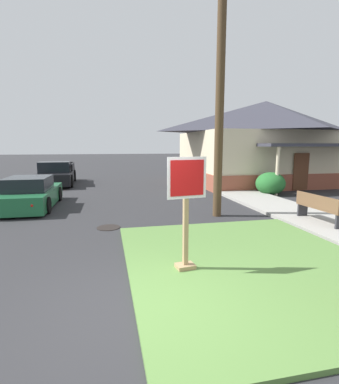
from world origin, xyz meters
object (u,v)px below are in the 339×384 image
at_px(stop_sign, 186,214).
at_px(utility_pole, 220,80).
at_px(street_bench, 319,207).
at_px(manhole_cover, 108,228).
at_px(pickup_truck_black, 56,175).
at_px(parked_sedan_green, 30,194).

relative_size(stop_sign, utility_pole, 0.25).
height_order(street_bench, utility_pole, utility_pole).
relative_size(manhole_cover, street_bench, 0.39).
height_order(stop_sign, manhole_cover, stop_sign).
bearing_deg(street_bench, stop_sign, -153.90).
bearing_deg(utility_pole, stop_sign, -118.51).
bearing_deg(pickup_truck_black, street_bench, -51.26).
height_order(parked_sedan_green, pickup_truck_black, pickup_truck_black).
distance_m(pickup_truck_black, street_bench, 15.16).
xyz_separation_m(pickup_truck_black, utility_pole, (6.87, -9.98, 3.98)).
xyz_separation_m(manhole_cover, street_bench, (6.39, -1.11, 0.59)).
xyz_separation_m(manhole_cover, utility_pole, (3.77, 0.74, 4.59)).
height_order(manhole_cover, street_bench, street_bench).
distance_m(manhole_cover, utility_pole, 5.98).
bearing_deg(manhole_cover, utility_pole, 11.06).
xyz_separation_m(stop_sign, street_bench, (4.94, 2.42, -0.58)).
bearing_deg(pickup_truck_black, manhole_cover, -73.88).
distance_m(stop_sign, parked_sedan_green, 8.46).
height_order(stop_sign, utility_pole, utility_pole).
distance_m(manhole_cover, street_bench, 6.51).
height_order(pickup_truck_black, street_bench, pickup_truck_black).
xyz_separation_m(street_bench, utility_pole, (-2.62, 1.85, 4.00)).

